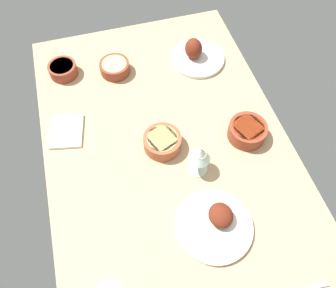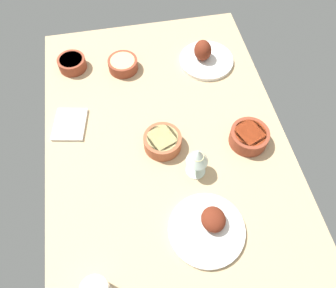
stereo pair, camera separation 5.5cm
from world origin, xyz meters
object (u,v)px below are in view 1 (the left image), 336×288
Objects in this scene: plate_far_side at (196,55)px; wine_glass at (200,155)px; bowl_sauce at (247,131)px; bowl_cream at (63,69)px; bowl_pasta at (162,142)px; folded_napkin at (67,131)px; plate_near_viewer at (216,223)px; bowl_potatoes at (115,67)px.

wine_glass reaches higher than plate_far_side.
bowl_sauce is at bearing -69.11° from wine_glass.
bowl_cream is (6.95, 56.99, 0.10)cm from plate_far_side.
folded_napkin is at bearing 64.64° from bowl_pasta.
plate_far_side is at bearing -13.30° from plate_near_viewer.
plate_near_viewer is 1.97× the size of bowl_potatoes.
plate_near_viewer is 1.74× the size of bowl_sauce.
wine_glass is (-52.05, 16.40, 7.26)cm from plate_far_side.
plate_far_side is at bearing 7.29° from bowl_sauce.
bowl_sauce is at bearing -128.96° from bowl_cream.
bowl_pasta is 0.99× the size of wine_glass.
bowl_potatoes is at bearing 13.61° from plate_near_viewer.
bowl_sauce is 1.13× the size of bowl_potatoes.
plate_near_viewer reaches higher than bowl_cream.
plate_far_side reaches higher than bowl_pasta.
wine_glass is at bearing 110.89° from bowl_sauce.
plate_far_side is at bearing -68.37° from folded_napkin.
plate_near_viewer is 2.10× the size of bowl_cream.
bowl_sauce is at bearing -107.10° from folded_napkin.
plate_near_viewer is 65.18cm from folded_napkin.
plate_far_side reaches higher than bowl_potatoes.
bowl_potatoes is at bearing 12.94° from bowl_pasta.
folded_napkin is (28.43, 43.15, -9.33)cm from wine_glass.
folded_napkin is (-30.56, 2.55, -2.16)cm from bowl_cream.
bowl_sauce is 1.20× the size of bowl_cream.
bowl_cream is 0.80× the size of folded_napkin.
plate_near_viewer is 77.69cm from bowl_potatoes.
folded_napkin is at bearing 111.63° from plate_far_side.
folded_napkin is (15.89, 33.53, -2.42)cm from bowl_pasta.
plate_near_viewer is 22.78cm from wine_glass.
bowl_sauce is 61.67cm from bowl_potatoes.
plate_near_viewer is at bearing -139.62° from folded_napkin.
bowl_potatoes is 0.90× the size of wine_glass.
bowl_cream is (80.21, 39.67, 1.06)cm from plate_near_viewer.
folded_napkin is at bearing 175.23° from bowl_cream.
bowl_pasta is at bearing 37.50° from wine_glass.
bowl_potatoes is 0.90× the size of bowl_pasta.
wine_glass is at bearing -160.51° from bowl_potatoes.
plate_far_side is 64.09cm from folded_napkin.
bowl_sauce is 0.96× the size of folded_napkin.
folded_napkin is at bearing 40.38° from plate_near_viewer.
folded_napkin is (20.04, 65.13, -2.65)cm from bowl_sauce.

